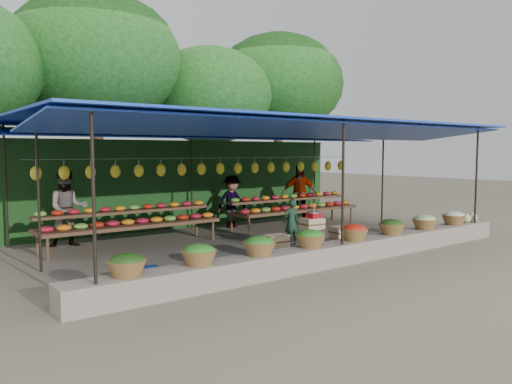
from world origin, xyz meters
TOP-DOWN VIEW (x-y plane):
  - ground at (0.00, 0.00)m, footprint 60.00×60.00m
  - stone_curb at (0.00, -2.75)m, footprint 10.60×0.55m
  - stall_canopy at (0.00, 0.06)m, footprint 10.80×6.60m
  - produce_baskets at (-0.10, -2.75)m, footprint 8.98×0.58m
  - netting_backdrop at (0.00, 3.15)m, footprint 10.60×0.06m
  - tree_row at (0.50, 6.09)m, footprint 16.51×5.50m
  - fruit_table_left at (-2.49, 1.35)m, footprint 4.21×0.95m
  - fruit_table_right at (2.51, 1.35)m, footprint 4.21×0.95m
  - crate_counter at (0.24, -1.78)m, footprint 2.38×0.38m
  - weighing_scale at (0.31, -1.78)m, footprint 0.29×0.29m
  - vendor_seated at (0.55, -0.79)m, footprint 0.43×0.31m
  - customer_left at (-3.66, 2.18)m, footprint 0.99×0.84m
  - customer_mid at (1.00, 2.33)m, footprint 0.99×0.59m
  - customer_right at (3.03, 1.71)m, footprint 1.07×1.04m
  - blue_crate_front at (-4.97, -2.51)m, footprint 0.50×0.37m
  - blue_crate_back at (-3.67, -1.99)m, footprint 0.50×0.38m

SIDE VIEW (x-z plane):
  - ground at x=0.00m, z-range 0.00..0.00m
  - blue_crate_back at x=-3.67m, z-range 0.00..0.29m
  - blue_crate_front at x=-4.97m, z-range 0.00..0.30m
  - stone_curb at x=0.00m, z-range 0.00..0.40m
  - crate_counter at x=0.24m, z-range -0.07..0.70m
  - vendor_seated at x=0.55m, z-range 0.00..1.09m
  - produce_baskets at x=-0.10m, z-range 0.40..0.73m
  - fruit_table_left at x=-2.49m, z-range 0.14..1.07m
  - fruit_table_right at x=2.51m, z-range 0.14..1.07m
  - customer_mid at x=1.00m, z-range 0.00..1.50m
  - weighing_scale at x=0.31m, z-range 0.69..1.00m
  - customer_left at x=-3.66m, z-range 0.00..1.77m
  - customer_right at x=3.03m, z-range 0.00..1.80m
  - netting_backdrop at x=0.00m, z-range 0.00..2.50m
  - stall_canopy at x=0.00m, z-range 1.27..4.09m
  - tree_row at x=0.50m, z-range 1.14..8.26m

